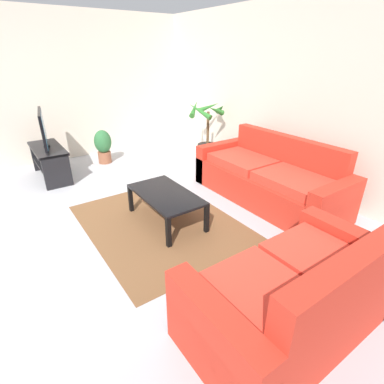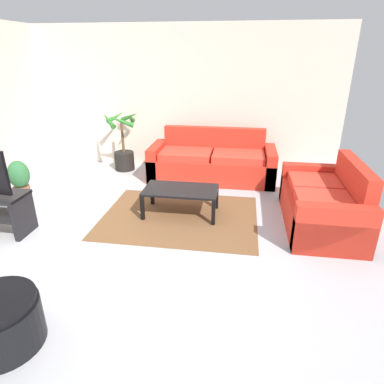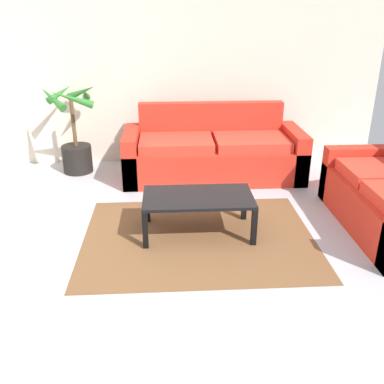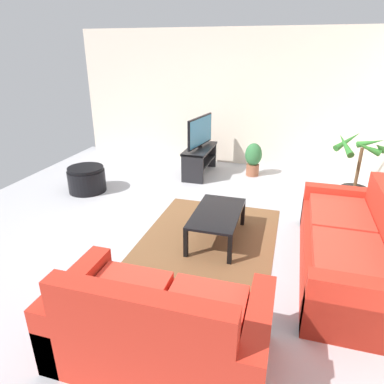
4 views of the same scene
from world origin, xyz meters
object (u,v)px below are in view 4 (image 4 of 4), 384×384
(couch_loveseat, at_px, (159,329))
(ottoman, at_px, (87,179))
(potted_palm, at_px, (355,183))
(couch_main, at_px, (350,249))
(tv, at_px, (200,131))
(tv_stand, at_px, (200,157))
(coffee_table, at_px, (217,215))
(potted_plant_small, at_px, (253,158))

(couch_loveseat, bearing_deg, ottoman, -139.60)
(potted_palm, height_order, ottoman, potted_palm)
(couch_main, height_order, tv, tv)
(tv_stand, bearing_deg, potted_palm, 71.16)
(couch_main, distance_m, ottoman, 4.26)
(tv, height_order, ottoman, tv)
(potted_palm, distance_m, ottoman, 4.35)
(tv, height_order, potted_palm, potted_palm)
(couch_main, xyz_separation_m, couch_loveseat, (1.65, -1.56, -0.00))
(couch_main, distance_m, tv_stand, 3.63)
(coffee_table, bearing_deg, couch_main, 78.79)
(tv, xyz_separation_m, ottoman, (1.41, -1.65, -0.64))
(potted_plant_small, bearing_deg, couch_main, 25.66)
(couch_main, xyz_separation_m, coffee_table, (-0.30, -1.54, 0.04))
(couch_loveseat, bearing_deg, tv_stand, -168.85)
(potted_plant_small, bearing_deg, potted_palm, 55.84)
(potted_palm, height_order, potted_plant_small, potted_palm)
(couch_main, bearing_deg, ottoman, -107.63)
(tv_stand, xyz_separation_m, tv, (0.00, 0.00, 0.50))
(ottoman, bearing_deg, coffee_table, 68.67)
(ottoman, bearing_deg, couch_main, 72.37)
(coffee_table, bearing_deg, tv_stand, -159.83)
(couch_main, bearing_deg, couch_loveseat, -43.33)
(coffee_table, xyz_separation_m, ottoman, (-0.99, -2.53, -0.13))
(ottoman, bearing_deg, potted_palm, 96.61)
(coffee_table, relative_size, potted_palm, 0.89)
(couch_loveseat, relative_size, ottoman, 2.62)
(ottoman, bearing_deg, potted_plant_small, 121.43)
(potted_palm, xyz_separation_m, ottoman, (0.50, -4.32, -0.22))
(tv, bearing_deg, potted_plant_small, 101.96)
(tv_stand, xyz_separation_m, potted_palm, (0.91, 2.67, 0.09))
(couch_loveseat, bearing_deg, potted_palm, 152.21)
(couch_main, relative_size, potted_plant_small, 3.51)
(tv_stand, distance_m, potted_plant_small, 1.04)
(coffee_table, xyz_separation_m, potted_palm, (-1.49, 1.79, 0.09))
(tv, xyz_separation_m, potted_plant_small, (-0.21, 1.01, -0.50))
(tv, distance_m, ottoman, 2.26)
(potted_plant_small, height_order, ottoman, potted_plant_small)
(couch_main, distance_m, couch_loveseat, 2.27)
(couch_main, height_order, couch_loveseat, same)
(tv, relative_size, ottoman, 1.54)
(tv_stand, relative_size, tv, 1.12)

